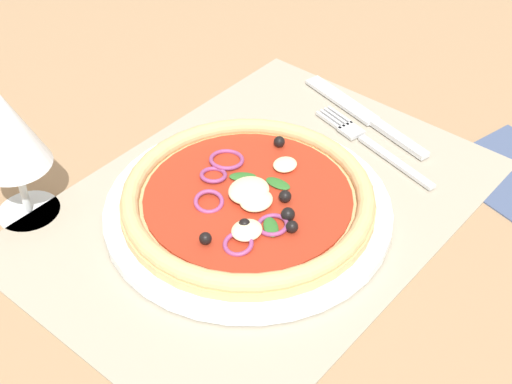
% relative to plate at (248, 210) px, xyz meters
% --- Properties ---
extents(ground_plane, '(1.90, 1.40, 0.02)m').
position_rel_plate_xyz_m(ground_plane, '(0.02, -0.00, -0.02)').
color(ground_plane, '#9E7A56').
extents(placemat, '(0.49, 0.35, 0.00)m').
position_rel_plate_xyz_m(placemat, '(0.02, -0.00, -0.01)').
color(placemat, '#A39984').
rests_on(placemat, ground_plane).
extents(plate, '(0.29, 0.29, 0.01)m').
position_rel_plate_xyz_m(plate, '(0.00, 0.00, 0.00)').
color(plate, white).
rests_on(plate, placemat).
extents(pizza, '(0.26, 0.26, 0.03)m').
position_rel_plate_xyz_m(pizza, '(-0.00, -0.00, 0.02)').
color(pizza, tan).
rests_on(pizza, plate).
extents(fork, '(0.06, 0.18, 0.00)m').
position_rel_plate_xyz_m(fork, '(0.18, -0.03, -0.00)').
color(fork, silver).
rests_on(fork, placemat).
extents(knife, '(0.06, 0.20, 0.01)m').
position_rel_plate_xyz_m(knife, '(0.22, 0.01, -0.00)').
color(knife, silver).
rests_on(knife, placemat).
extents(wine_glass, '(0.07, 0.07, 0.15)m').
position_rel_plate_xyz_m(wine_glass, '(-0.14, 0.18, 0.09)').
color(wine_glass, silver).
rests_on(wine_glass, ground_plane).
extents(napkin, '(0.15, 0.15, 0.00)m').
position_rel_plate_xyz_m(napkin, '(0.24, -0.17, -0.01)').
color(napkin, '#425175').
rests_on(napkin, ground_plane).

